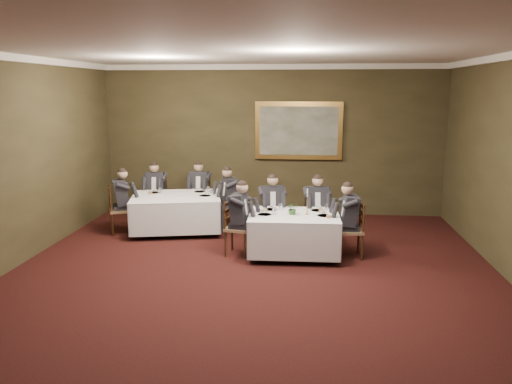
% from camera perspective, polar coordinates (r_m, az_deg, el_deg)
% --- Properties ---
extents(ground, '(10.00, 10.00, 0.00)m').
position_cam_1_polar(ground, '(7.42, -1.08, -11.64)').
color(ground, black).
rests_on(ground, ground).
extents(ceiling, '(8.00, 10.00, 0.10)m').
position_cam_1_polar(ceiling, '(6.84, -1.20, 16.39)').
color(ceiling, silver).
rests_on(ceiling, back_wall).
extents(back_wall, '(8.00, 0.10, 3.50)m').
position_cam_1_polar(back_wall, '(11.86, 1.81, 5.91)').
color(back_wall, '#322D19').
rests_on(back_wall, ground).
extents(front_wall, '(8.00, 0.10, 3.50)m').
position_cam_1_polar(front_wall, '(2.28, -17.57, -20.21)').
color(front_wall, '#322D19').
rests_on(front_wall, ground).
extents(crown_molding, '(8.00, 10.00, 0.12)m').
position_cam_1_polar(crown_molding, '(6.84, -1.20, 15.88)').
color(crown_molding, white).
rests_on(crown_molding, back_wall).
extents(table_main, '(1.64, 1.27, 0.67)m').
position_cam_1_polar(table_main, '(8.95, 4.35, -4.51)').
color(table_main, black).
rests_on(table_main, ground).
extents(table_second, '(2.08, 1.74, 0.67)m').
position_cam_1_polar(table_second, '(10.58, -9.08, -2.09)').
color(table_second, black).
rests_on(table_second, ground).
extents(chair_main_backleft, '(0.52, 0.50, 1.00)m').
position_cam_1_polar(chair_main_backleft, '(9.79, 1.81, -4.07)').
color(chair_main_backleft, olive).
rests_on(chair_main_backleft, ground).
extents(diner_main_backleft, '(0.49, 0.55, 1.35)m').
position_cam_1_polar(diner_main_backleft, '(9.72, 1.82, -2.79)').
color(diner_main_backleft, black).
rests_on(diner_main_backleft, chair_main_backleft).
extents(chair_main_backright, '(0.49, 0.48, 1.00)m').
position_cam_1_polar(chair_main_backright, '(9.79, 6.84, -4.14)').
color(chair_main_backright, olive).
rests_on(chair_main_backright, ground).
extents(diner_main_backright, '(0.46, 0.53, 1.35)m').
position_cam_1_polar(diner_main_backright, '(9.72, 6.88, -2.86)').
color(diner_main_backright, black).
rests_on(diner_main_backright, chair_main_backright).
extents(chair_main_endleft, '(0.49, 0.50, 1.00)m').
position_cam_1_polar(chair_main_endleft, '(9.05, -2.11, -5.39)').
color(chair_main_endleft, olive).
rests_on(chair_main_endleft, ground).
extents(diner_main_endleft, '(0.54, 0.47, 1.35)m').
position_cam_1_polar(diner_main_endleft, '(8.98, -2.05, -4.00)').
color(diner_main_endleft, black).
rests_on(diner_main_endleft, chair_main_endleft).
extents(chair_main_endright, '(0.45, 0.47, 1.00)m').
position_cam_1_polar(chair_main_endright, '(9.05, 10.77, -5.58)').
color(chair_main_endright, olive).
rests_on(chair_main_endright, ground).
extents(diner_main_endright, '(0.51, 0.44, 1.35)m').
position_cam_1_polar(diner_main_endright, '(8.99, 10.75, -4.19)').
color(diner_main_endright, black).
rests_on(diner_main_endright, chair_main_endright).
extents(chair_sec_backleft, '(0.44, 0.43, 1.00)m').
position_cam_1_polar(chair_sec_backleft, '(11.56, -11.26, -1.83)').
color(chair_sec_backleft, olive).
rests_on(chair_sec_backleft, ground).
extents(diner_sec_backleft, '(0.42, 0.48, 1.35)m').
position_cam_1_polar(diner_sec_backleft, '(11.50, -11.32, -0.74)').
color(diner_sec_backleft, black).
rests_on(diner_sec_backleft, chair_sec_backleft).
extents(chair_sec_backright, '(0.45, 0.44, 1.00)m').
position_cam_1_polar(chair_sec_backright, '(11.51, -6.37, -1.73)').
color(chair_sec_backright, olive).
rests_on(chair_sec_backright, ground).
extents(diner_sec_backright, '(0.43, 0.49, 1.35)m').
position_cam_1_polar(diner_sec_backright, '(11.45, -6.41, -0.63)').
color(diner_sec_backright, black).
rests_on(diner_sec_backright, chair_sec_backright).
extents(chair_sec_endright, '(0.57, 0.58, 1.00)m').
position_cam_1_polar(chair_sec_endright, '(10.62, -2.78, -2.81)').
color(chair_sec_endright, olive).
rests_on(chair_sec_endright, ground).
extents(diner_sec_endright, '(0.61, 0.57, 1.35)m').
position_cam_1_polar(diner_sec_endright, '(10.56, -2.86, -1.62)').
color(diner_sec_endright, black).
rests_on(diner_sec_endright, chair_sec_endright).
extents(chair_sec_endleft, '(0.56, 0.57, 1.00)m').
position_cam_1_polar(chair_sec_endleft, '(10.74, -15.25, -3.06)').
color(chair_sec_endleft, olive).
rests_on(chair_sec_endleft, ground).
extents(diner_sec_endleft, '(0.60, 0.56, 1.35)m').
position_cam_1_polar(diner_sec_endleft, '(10.68, -15.25, -1.87)').
color(diner_sec_endleft, black).
rests_on(diner_sec_endleft, chair_sec_endleft).
extents(centerpiece, '(0.27, 0.25, 0.24)m').
position_cam_1_polar(centerpiece, '(8.83, 4.21, -1.81)').
color(centerpiece, '#2D5926').
rests_on(centerpiece, table_main).
extents(candlestick, '(0.07, 0.07, 0.48)m').
position_cam_1_polar(candlestick, '(8.84, 5.87, -1.44)').
color(candlestick, '#BC9039').
rests_on(candlestick, table_main).
extents(place_setting_table_main, '(0.33, 0.31, 0.14)m').
position_cam_1_polar(place_setting_table_main, '(9.21, 2.04, -1.78)').
color(place_setting_table_main, white).
rests_on(place_setting_table_main, table_main).
extents(place_setting_table_second, '(0.33, 0.31, 0.14)m').
position_cam_1_polar(place_setting_table_second, '(10.92, -11.32, 0.13)').
color(place_setting_table_second, white).
rests_on(place_setting_table_second, table_second).
extents(painting, '(2.03, 0.09, 1.34)m').
position_cam_1_polar(painting, '(11.74, 4.89, 6.99)').
color(painting, '#C18E46').
rests_on(painting, back_wall).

